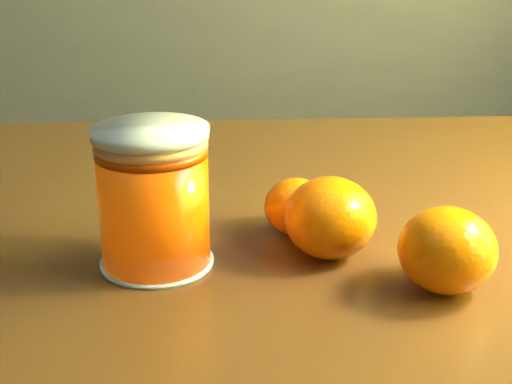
{
  "coord_description": "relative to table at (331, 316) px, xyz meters",
  "views": [
    {
      "loc": [
        0.81,
        -0.45,
        1.02
      ],
      "look_at": [
        0.84,
        0.08,
        0.82
      ],
      "focal_mm": 50.0,
      "sensor_mm": 36.0,
      "label": 1
    }
  ],
  "objects": [
    {
      "name": "orange_back",
      "position": [
        -0.04,
        -0.02,
        0.12
      ],
      "size": [
        0.06,
        0.06,
        0.05
      ],
      "primitive_type": "ellipsoid",
      "rotation": [
        0.0,
        0.0,
        0.04
      ],
      "color": "orange",
      "rests_on": "table"
    },
    {
      "name": "orange_front",
      "position": [
        -0.02,
        -0.07,
        0.13
      ],
      "size": [
        0.08,
        0.08,
        0.07
      ],
      "primitive_type": "ellipsoid",
      "rotation": [
        0.0,
        0.0,
        -0.13
      ],
      "color": "orange",
      "rests_on": "table"
    },
    {
      "name": "table",
      "position": [
        0.0,
        0.0,
        0.0
      ],
      "size": [
        1.03,
        0.73,
        0.77
      ],
      "rotation": [
        0.0,
        0.0,
        -0.01
      ],
      "color": "brown",
      "rests_on": "ground"
    },
    {
      "name": "orange_extra",
      "position": [
        0.06,
        -0.13,
        0.13
      ],
      "size": [
        0.08,
        0.08,
        0.06
      ],
      "primitive_type": "ellipsoid",
      "rotation": [
        0.0,
        0.0,
        0.16
      ],
      "color": "orange",
      "rests_on": "table"
    },
    {
      "name": "juice_glass",
      "position": [
        -0.16,
        -0.07,
        0.15
      ],
      "size": [
        0.09,
        0.09,
        0.11
      ],
      "rotation": [
        0.0,
        0.0,
        0.03
      ],
      "color": "#FA5105",
      "rests_on": "table"
    }
  ]
}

